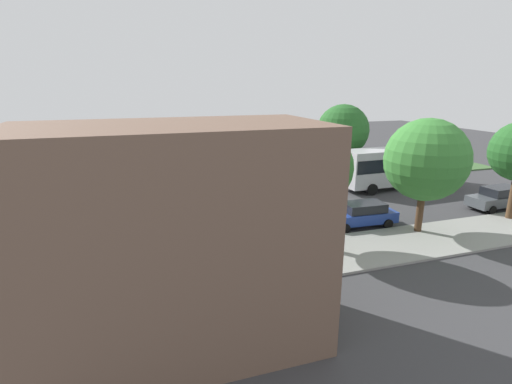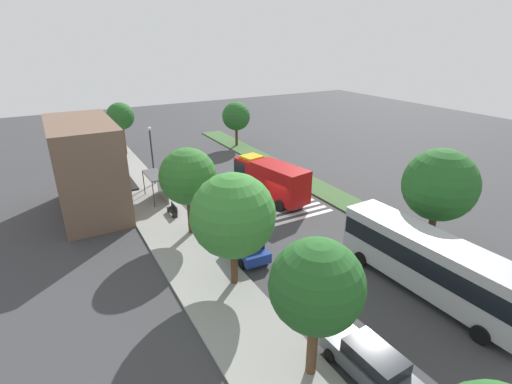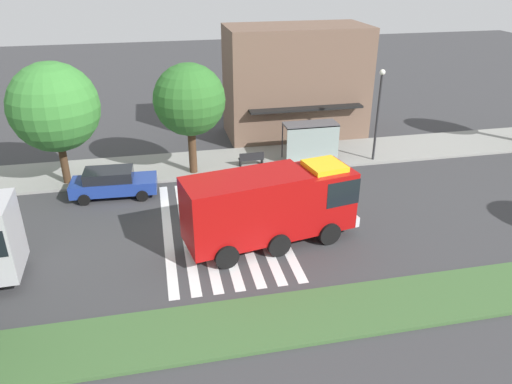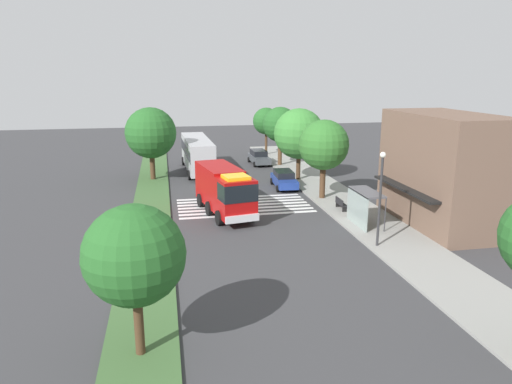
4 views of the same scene
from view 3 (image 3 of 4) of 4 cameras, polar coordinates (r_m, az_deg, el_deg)
name	(u,v)px [view 3 (image 3 of 4)]	position (r m, az deg, el deg)	size (l,w,h in m)	color
ground_plane	(216,228)	(25.05, -4.70, -4.13)	(120.00, 120.00, 0.00)	#38383A
sidewalk	(198,164)	(32.44, -6.69, 3.19)	(60.00, 4.56, 0.14)	gray
median_strip	(243,325)	(18.93, -1.52, -15.17)	(60.00, 3.00, 0.14)	#3D6033
crosswalk	(222,227)	(25.08, -4.01, -4.05)	(5.85, 10.83, 0.01)	silver
fire_truck	(275,203)	(22.90, 2.18, -1.29)	(8.54, 3.93, 3.63)	#A50C0C
parked_car_mid	(113,182)	(28.97, -16.25, 1.07)	(4.82, 2.24, 1.62)	navy
bus_stop_shelter	(312,135)	(32.27, 6.47, 6.53)	(3.50, 1.40, 2.46)	#4C4C51
bench_near_shelter	(251,159)	(31.78, -0.55, 3.89)	(1.60, 0.50, 0.90)	black
street_lamp	(379,108)	(32.67, 14.00, 9.45)	(0.36, 0.36, 5.95)	#2D2D30
storefront_building	(295,82)	(37.16, 4.59, 12.57)	(10.10, 5.85, 7.97)	brown
sidewalk_tree_center	(54,107)	(30.11, -22.33, 9.05)	(5.04, 5.04, 7.14)	#47301E
sidewalk_tree_east	(189,100)	(29.69, -7.71, 10.50)	(4.27, 4.27, 6.75)	#47301E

